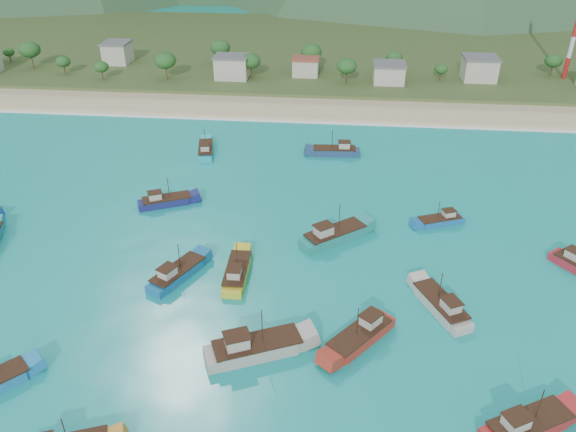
# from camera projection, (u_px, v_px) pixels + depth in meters

# --- Properties ---
(ground) EXTENTS (600.00, 600.00, 0.00)m
(ground) POSITION_uv_depth(u_px,v_px,m) (276.00, 298.00, 79.38)
(ground) COLOR #0C898E
(ground) RESTS_ON ground
(beach) EXTENTS (400.00, 18.00, 1.20)m
(beach) POSITION_uv_depth(u_px,v_px,m) (311.00, 109.00, 147.13)
(beach) COLOR beige
(beach) RESTS_ON ground
(land) EXTENTS (400.00, 110.00, 2.40)m
(land) POSITION_uv_depth(u_px,v_px,m) (322.00, 50.00, 199.44)
(land) COLOR #385123
(land) RESTS_ON ground
(surf_line) EXTENTS (400.00, 2.50, 0.08)m
(surf_line) POSITION_uv_depth(u_px,v_px,m) (309.00, 122.00, 138.98)
(surf_line) COLOR white
(surf_line) RESTS_ON ground
(village) EXTENTS (225.28, 25.20, 7.56)m
(village) POSITION_uv_depth(u_px,v_px,m) (345.00, 67.00, 163.99)
(village) COLOR beige
(village) RESTS_ON ground
(vegetation) EXTENTS (274.09, 25.66, 8.33)m
(vegetation) POSITION_uv_depth(u_px,v_px,m) (299.00, 63.00, 165.67)
(vegetation) COLOR #235623
(vegetation) RESTS_ON ground
(boat_3) EXTENTS (7.40, 10.75, 6.18)m
(boat_3) POSITION_uv_depth(u_px,v_px,m) (441.00, 306.00, 76.80)
(boat_3) COLOR #B6B2A5
(boat_3) RESTS_ON ground
(boat_4) EXTENTS (10.34, 3.61, 6.02)m
(boat_4) POSITION_uv_depth(u_px,v_px,m) (335.00, 152.00, 121.59)
(boat_4) COLOR navy
(boat_4) RESTS_ON ground
(boat_6) EXTENTS (4.73, 10.05, 5.72)m
(boat_6) POSITION_uv_depth(u_px,v_px,m) (206.00, 150.00, 122.24)
(boat_6) COLOR #19ABBD
(boat_6) RESTS_ON ground
(boat_7) EXTENTS (3.21, 10.20, 5.99)m
(boat_7) POSITION_uv_depth(u_px,v_px,m) (237.00, 273.00, 83.33)
(boat_7) COLOR gold
(boat_7) RESTS_ON ground
(boat_8) EXTENTS (12.65, 8.21, 7.22)m
(boat_8) POSITION_uv_depth(u_px,v_px,m) (255.00, 348.00, 69.47)
(boat_8) COLOR #A4A196
(boat_8) RESTS_ON ground
(boat_12) EXTENTS (9.98, 6.59, 5.71)m
(boat_12) POSITION_uv_depth(u_px,v_px,m) (166.00, 202.00, 102.40)
(boat_12) COLOR navy
(boat_12) RESTS_ON ground
(boat_15) EXTENTS (11.35, 9.99, 6.93)m
(boat_15) POSITION_uv_depth(u_px,v_px,m) (334.00, 236.00, 91.97)
(boat_15) COLOR #1C837B
(boat_15) RESTS_ON ground
(boat_16) EXTENTS (10.80, 7.76, 6.25)m
(boat_16) POSITION_uv_depth(u_px,v_px,m) (527.00, 426.00, 59.72)
(boat_16) COLOR #A92223
(boat_16) RESTS_ON ground
(boat_17) EXTENTS (9.27, 10.29, 6.34)m
(boat_17) POSITION_uv_depth(u_px,v_px,m) (360.00, 337.00, 71.52)
(boat_17) COLOR #A82F21
(boat_17) RESTS_ON ground
(boat_25) EXTENTS (7.31, 10.46, 6.03)m
(boat_25) POSITION_uv_depth(u_px,v_px,m) (177.00, 274.00, 83.12)
(boat_25) COLOR #135F96
(boat_25) RESTS_ON ground
(boat_27) EXTENTS (8.52, 5.31, 4.85)m
(boat_27) POSITION_uv_depth(u_px,v_px,m) (440.00, 221.00, 96.78)
(boat_27) COLOR #1761A8
(boat_27) RESTS_ON ground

